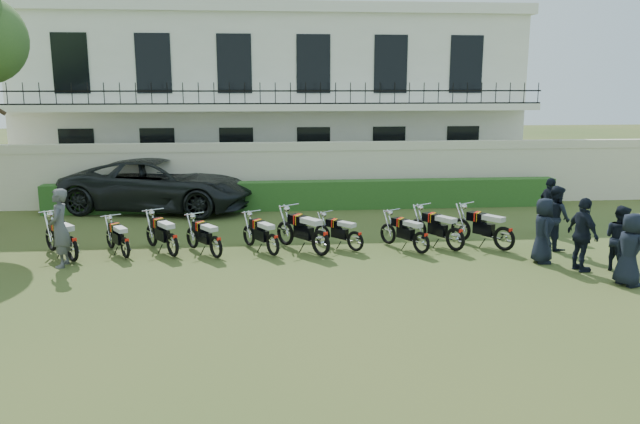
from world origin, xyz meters
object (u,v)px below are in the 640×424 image
object	(u,v)px
motorcycle_9	(504,233)
officer_3	(543,230)
motorcycle_2	(172,239)
motorcycle_6	(355,236)
motorcycle_0	(72,243)
motorcycle_3	(216,242)
officer_0	(630,250)
motorcycle_4	(273,239)
suv	(160,185)
inspector	(60,228)
officer_2	(583,235)
officer_4	(556,217)
motorcycle_5	(321,237)
motorcycle_8	(456,234)
officer_1	(620,238)
motorcycle_7	(421,237)
officer_5	(549,206)
motorcycle_1	(125,242)

from	to	relation	value
motorcycle_9	officer_3	xyz separation A→B (m)	(0.55, -1.05, 0.30)
motorcycle_2	motorcycle_6	bearing A→B (deg)	-31.04
motorcycle_0	motorcycle_3	size ratio (longest dim) A/B	1.09
motorcycle_2	officer_0	size ratio (longest dim) A/B	1.04
motorcycle_9	motorcycle_0	bearing A→B (deg)	144.64
motorcycle_2	motorcycle_4	bearing A→B (deg)	-35.34
suv	inspector	bearing A→B (deg)	-177.44
officer_2	officer_4	bearing A→B (deg)	-17.43
motorcycle_2	motorcycle_6	world-z (taller)	motorcycle_2
motorcycle_5	officer_2	bearing A→B (deg)	-53.11
motorcycle_8	officer_1	distance (m)	3.90
motorcycle_9	officer_2	world-z (taller)	officer_2
motorcycle_0	motorcycle_7	bearing A→B (deg)	-37.63
motorcycle_2	officer_3	xyz separation A→B (m)	(9.19, -1.28, 0.33)
motorcycle_7	motorcycle_9	xyz separation A→B (m)	(2.25, 0.06, 0.06)
motorcycle_9	officer_4	bearing A→B (deg)	-29.13
motorcycle_0	motorcycle_3	xyz separation A→B (m)	(3.52, 0.01, -0.06)
motorcycle_4	motorcycle_3	bearing A→B (deg)	153.40
motorcycle_5	motorcycle_9	distance (m)	4.87
officer_2	motorcycle_7	bearing A→B (deg)	53.69
officer_5	motorcycle_7	bearing A→B (deg)	106.36
motorcycle_4	suv	distance (m)	7.45
motorcycle_1	motorcycle_9	size ratio (longest dim) A/B	0.89
motorcycle_8	officer_0	world-z (taller)	officer_0
motorcycle_0	officer_3	world-z (taller)	officer_3
motorcycle_1	officer_0	distance (m)	11.90
motorcycle_3	motorcycle_6	size ratio (longest dim) A/B	1.19
officer_1	motorcycle_6	bearing A→B (deg)	52.00
motorcycle_8	officer_4	xyz separation A→B (m)	(2.75, 0.06, 0.36)
motorcycle_2	officer_5	distance (m)	10.78
officer_1	motorcycle_5	bearing A→B (deg)	57.51
motorcycle_3	motorcycle_9	xyz separation A→B (m)	(7.53, -0.00, 0.06)
motorcycle_2	inspector	world-z (taller)	inspector
motorcycle_0	motorcycle_1	bearing A→B (deg)	-27.46
motorcycle_5	motorcycle_9	size ratio (longest dim) A/B	1.02
inspector	motorcycle_1	bearing A→B (deg)	107.90
motorcycle_0	motorcycle_5	xyz separation A→B (m)	(6.18, -0.04, 0.02)
motorcycle_0	motorcycle_5	distance (m)	6.18
motorcycle_2	motorcycle_8	world-z (taller)	motorcycle_8
motorcycle_5	officer_2	xyz separation A→B (m)	(6.03, -1.79, 0.35)
motorcycle_6	officer_5	bearing A→B (deg)	-29.39
officer_2	motorcycle_3	bearing A→B (deg)	69.23
motorcycle_4	motorcycle_5	world-z (taller)	motorcycle_5
motorcycle_2	motorcycle_4	world-z (taller)	motorcycle_2
motorcycle_9	officer_1	world-z (taller)	officer_1
motorcycle_5	officer_4	size ratio (longest dim) A/B	1.02
motorcycle_1	officer_2	bearing A→B (deg)	-40.77
motorcycle_2	inspector	xyz separation A→B (m)	(-2.57, -0.52, 0.47)
motorcycle_4	officer_5	distance (m)	8.30
motorcycle_4	motorcycle_6	bearing A→B (deg)	-23.98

